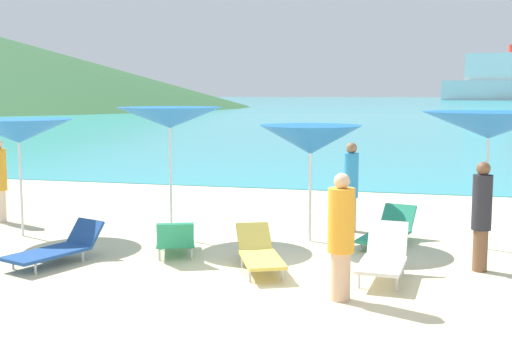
{
  "coord_description": "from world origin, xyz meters",
  "views": [
    {
      "loc": [
        1.71,
        -8.7,
        2.63
      ],
      "look_at": [
        -1.27,
        3.05,
        1.2
      ],
      "focal_mm": 45.99,
      "sensor_mm": 36.0,
      "label": 1
    }
  ],
  "objects_px": {
    "beachgoer_0": "(482,213)",
    "beachgoer_2": "(341,234)",
    "lounge_chair_0": "(175,239)",
    "lounge_chair_3": "(383,256)",
    "umbrella_0": "(19,131)",
    "umbrella_3": "(489,125)",
    "beachgoer_3": "(351,184)",
    "lounge_chair_2": "(57,248)",
    "lounge_chair_5": "(388,231)",
    "lounge_chair_1": "(259,252)",
    "umbrella_2": "(311,140)",
    "umbrella_1": "(170,118)"
  },
  "relations": [
    {
      "from": "beachgoer_0",
      "to": "lounge_chair_1",
      "type": "bearing_deg",
      "value": 149.47
    },
    {
      "from": "lounge_chair_0",
      "to": "beachgoer_2",
      "type": "relative_size",
      "value": 0.85
    },
    {
      "from": "umbrella_1",
      "to": "umbrella_2",
      "type": "bearing_deg",
      "value": 8.1
    },
    {
      "from": "umbrella_0",
      "to": "beachgoer_0",
      "type": "xyz_separation_m",
      "value": [
        8.02,
        -0.47,
        -1.07
      ]
    },
    {
      "from": "beachgoer_2",
      "to": "beachgoer_3",
      "type": "bearing_deg",
      "value": -113.84
    },
    {
      "from": "lounge_chair_1",
      "to": "lounge_chair_2",
      "type": "xyz_separation_m",
      "value": [
        -3.15,
        -0.37,
        -0.03
      ]
    },
    {
      "from": "umbrella_2",
      "to": "beachgoer_2",
      "type": "bearing_deg",
      "value": -73.79
    },
    {
      "from": "lounge_chair_2",
      "to": "beachgoer_2",
      "type": "height_order",
      "value": "beachgoer_2"
    },
    {
      "from": "lounge_chair_3",
      "to": "beachgoer_3",
      "type": "distance_m",
      "value": 3.36
    },
    {
      "from": "beachgoer_3",
      "to": "umbrella_2",
      "type": "bearing_deg",
      "value": 99.54
    },
    {
      "from": "umbrella_0",
      "to": "lounge_chair_1",
      "type": "height_order",
      "value": "umbrella_0"
    },
    {
      "from": "umbrella_0",
      "to": "umbrella_3",
      "type": "height_order",
      "value": "umbrella_3"
    },
    {
      "from": "umbrella_1",
      "to": "lounge_chair_2",
      "type": "height_order",
      "value": "umbrella_1"
    },
    {
      "from": "umbrella_1",
      "to": "beachgoer_2",
      "type": "height_order",
      "value": "umbrella_1"
    },
    {
      "from": "beachgoer_0",
      "to": "beachgoer_2",
      "type": "height_order",
      "value": "same"
    },
    {
      "from": "umbrella_3",
      "to": "lounge_chair_1",
      "type": "xyz_separation_m",
      "value": [
        -3.38,
        -2.28,
        -1.82
      ]
    },
    {
      "from": "lounge_chair_0",
      "to": "beachgoer_3",
      "type": "height_order",
      "value": "beachgoer_3"
    },
    {
      "from": "umbrella_0",
      "to": "beachgoer_3",
      "type": "distance_m",
      "value": 6.25
    },
    {
      "from": "beachgoer_0",
      "to": "beachgoer_3",
      "type": "height_order",
      "value": "beachgoer_3"
    },
    {
      "from": "lounge_chair_0",
      "to": "lounge_chair_3",
      "type": "distance_m",
      "value": 3.39
    },
    {
      "from": "lounge_chair_5",
      "to": "beachgoer_0",
      "type": "xyz_separation_m",
      "value": [
        1.41,
        -1.44,
        0.64
      ]
    },
    {
      "from": "lounge_chair_0",
      "to": "beachgoer_2",
      "type": "xyz_separation_m",
      "value": [
        2.87,
        -1.6,
        0.57
      ]
    },
    {
      "from": "lounge_chair_1",
      "to": "umbrella_2",
      "type": "bearing_deg",
      "value": 56.02
    },
    {
      "from": "umbrella_3",
      "to": "umbrella_1",
      "type": "bearing_deg",
      "value": -174.8
    },
    {
      "from": "umbrella_1",
      "to": "beachgoer_3",
      "type": "relative_size",
      "value": 1.4
    },
    {
      "from": "lounge_chair_3",
      "to": "beachgoer_2",
      "type": "distance_m",
      "value": 1.29
    },
    {
      "from": "lounge_chair_5",
      "to": "beachgoer_0",
      "type": "distance_m",
      "value": 2.11
    },
    {
      "from": "umbrella_1",
      "to": "lounge_chair_0",
      "type": "relative_size",
      "value": 1.7
    },
    {
      "from": "lounge_chair_2",
      "to": "beachgoer_3",
      "type": "height_order",
      "value": "beachgoer_3"
    },
    {
      "from": "beachgoer_0",
      "to": "lounge_chair_2",
      "type": "bearing_deg",
      "value": 146.06
    },
    {
      "from": "umbrella_1",
      "to": "lounge_chair_0",
      "type": "xyz_separation_m",
      "value": [
        0.57,
        -1.28,
        -1.9
      ]
    },
    {
      "from": "umbrella_3",
      "to": "beachgoer_0",
      "type": "height_order",
      "value": "umbrella_3"
    },
    {
      "from": "beachgoer_0",
      "to": "lounge_chair_5",
      "type": "bearing_deg",
      "value": 90.34
    },
    {
      "from": "umbrella_3",
      "to": "lounge_chair_5",
      "type": "bearing_deg",
      "value": -177.61
    },
    {
      "from": "lounge_chair_1",
      "to": "beachgoer_0",
      "type": "xyz_separation_m",
      "value": [
        3.19,
        0.77,
        0.6
      ]
    },
    {
      "from": "lounge_chair_3",
      "to": "lounge_chair_5",
      "type": "distance_m",
      "value": 2.24
    },
    {
      "from": "beachgoer_0",
      "to": "beachgoer_2",
      "type": "relative_size",
      "value": 1.0
    },
    {
      "from": "umbrella_0",
      "to": "lounge_chair_1",
      "type": "xyz_separation_m",
      "value": [
        4.84,
        -1.24,
        -1.67
      ]
    },
    {
      "from": "umbrella_3",
      "to": "lounge_chair_1",
      "type": "distance_m",
      "value": 4.46
    },
    {
      "from": "umbrella_3",
      "to": "lounge_chair_5",
      "type": "height_order",
      "value": "umbrella_3"
    },
    {
      "from": "umbrella_1",
      "to": "umbrella_3",
      "type": "height_order",
      "value": "umbrella_1"
    },
    {
      "from": "umbrella_3",
      "to": "lounge_chair_2",
      "type": "distance_m",
      "value": 7.29
    },
    {
      "from": "umbrella_2",
      "to": "lounge_chair_1",
      "type": "height_order",
      "value": "umbrella_2"
    },
    {
      "from": "umbrella_1",
      "to": "lounge_chair_5",
      "type": "distance_m",
      "value": 4.36
    },
    {
      "from": "umbrella_3",
      "to": "lounge_chair_5",
      "type": "relative_size",
      "value": 1.31
    },
    {
      "from": "beachgoer_0",
      "to": "umbrella_3",
      "type": "bearing_deg",
      "value": 38.58
    },
    {
      "from": "umbrella_1",
      "to": "umbrella_3",
      "type": "bearing_deg",
      "value": 5.2
    },
    {
      "from": "umbrella_0",
      "to": "lounge_chair_0",
      "type": "bearing_deg",
      "value": -12.72
    },
    {
      "from": "umbrella_3",
      "to": "beachgoer_2",
      "type": "relative_size",
      "value": 1.42
    },
    {
      "from": "lounge_chair_0",
      "to": "lounge_chair_3",
      "type": "xyz_separation_m",
      "value": [
        3.35,
        -0.53,
        0.05
      ]
    }
  ]
}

